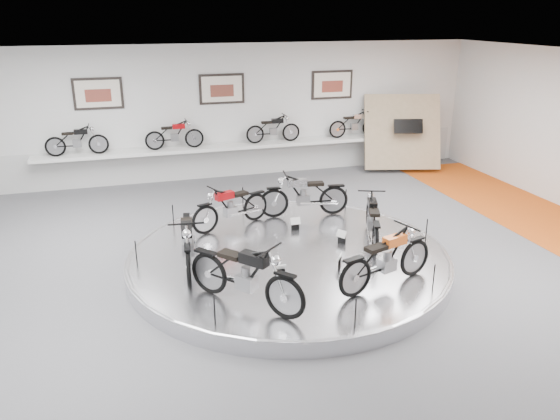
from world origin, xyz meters
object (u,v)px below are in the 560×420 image
object	(u,v)px
bike_c	(187,241)
bike_f	(372,219)
bike_e	(387,258)
bike_b	(231,206)
display_platform	(288,259)
shelf	(226,147)
bike_a	(304,195)
bike_d	(245,274)

from	to	relation	value
bike_c	bike_f	world-z (taller)	bike_c
bike_e	bike_b	bearing A→B (deg)	102.39
bike_b	bike_e	bearing A→B (deg)	98.12
bike_f	display_platform	bearing A→B (deg)	110.93
display_platform	bike_f	world-z (taller)	bike_f
shelf	bike_f	bearing A→B (deg)	-73.92
bike_b	display_platform	bearing A→B (deg)	94.02
shelf	bike_f	xyz separation A→B (m)	(1.83, -6.36, -0.20)
shelf	bike_f	distance (m)	6.63
bike_c	bike_e	xyz separation A→B (m)	(3.21, -1.69, -0.02)
display_platform	bike_c	bearing A→B (deg)	-175.98
bike_a	bike_e	world-z (taller)	bike_a
shelf	bike_e	size ratio (longest dim) A/B	6.14
bike_d	bike_c	bearing A→B (deg)	162.50
bike_b	bike_c	world-z (taller)	bike_c
bike_c	bike_b	bearing A→B (deg)	153.49
bike_a	bike_e	xyz separation A→B (m)	(0.24, -3.73, -0.00)
bike_c	shelf	bearing A→B (deg)	169.69
display_platform	shelf	world-z (taller)	shelf
shelf	bike_b	size ratio (longest dim) A/B	6.56
bike_a	bike_b	distance (m)	1.80
display_platform	bike_a	world-z (taller)	bike_a
bike_b	bike_f	bearing A→B (deg)	126.36
bike_a	bike_f	size ratio (longest dim) A/B	1.06
bike_d	bike_e	xyz separation A→B (m)	(2.50, -0.02, -0.04)
bike_e	bike_d	bearing A→B (deg)	161.93
bike_d	bike_f	xyz separation A→B (m)	(3.13, 1.84, -0.07)
bike_b	bike_e	xyz separation A→B (m)	(2.02, -3.51, 0.03)
bike_b	shelf	bearing A→B (deg)	-121.56
bike_d	bike_f	size ratio (longest dim) A/B	1.13
display_platform	bike_b	world-z (taller)	bike_b
display_platform	bike_e	bearing A→B (deg)	-56.59
bike_b	bike_d	bearing A→B (deg)	60.33
bike_e	bike_f	bearing A→B (deg)	53.93
bike_f	bike_b	bearing A→B (deg)	77.98
bike_a	bike_f	bearing A→B (deg)	122.59
display_platform	bike_b	size ratio (longest dim) A/B	3.82
display_platform	shelf	xyz separation A→B (m)	(0.00, 6.40, 0.85)
bike_a	bike_f	world-z (taller)	bike_a
bike_a	bike_c	size ratio (longest dim) A/B	0.97
bike_d	bike_b	bearing A→B (deg)	131.53
bike_f	bike_e	bearing A→B (deg)	-178.72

